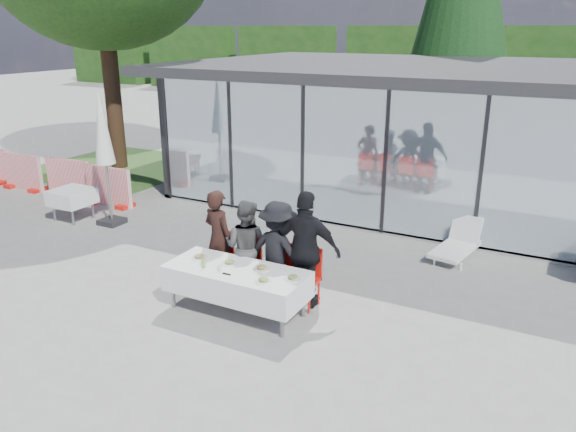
{
  "coord_description": "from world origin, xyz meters",
  "views": [
    {
      "loc": [
        4.58,
        -7.17,
        4.33
      ],
      "look_at": [
        0.18,
        1.2,
        1.13
      ],
      "focal_mm": 35.0,
      "sensor_mm": 36.0,
      "label": 1
    }
  ],
  "objects_px": {
    "market_umbrella": "(103,138)",
    "diner_chair_d": "(307,274)",
    "diner_chair_c": "(279,268)",
    "plate_b": "(230,262)",
    "diner_b": "(246,247)",
    "diner_d": "(306,250)",
    "lounger": "(458,243)",
    "diner_c": "(278,251)",
    "dining_table": "(237,281)",
    "diner_a": "(219,238)",
    "plate_c": "(262,268)",
    "spare_table_left": "(72,197)",
    "juice_bottle": "(204,263)",
    "construction_barriers": "(7,170)",
    "diner_chair_a": "(220,255)",
    "plate_extra": "(264,280)",
    "plate_a": "(199,257)",
    "diner_chair_b": "(247,261)",
    "plate_d": "(293,278)",
    "folded_eyeglasses": "(227,274)"
  },
  "relations": [
    {
      "from": "plate_d",
      "to": "market_umbrella",
      "type": "distance_m",
      "value": 6.31
    },
    {
      "from": "diner_a",
      "to": "spare_table_left",
      "type": "distance_m",
      "value": 5.22
    },
    {
      "from": "diner_c",
      "to": "spare_table_left",
      "type": "bearing_deg",
      "value": -5.86
    },
    {
      "from": "diner_chair_b",
      "to": "plate_a",
      "type": "distance_m",
      "value": 0.87
    },
    {
      "from": "diner_b",
      "to": "construction_barriers",
      "type": "bearing_deg",
      "value": -20.82
    },
    {
      "from": "diner_chair_b",
      "to": "spare_table_left",
      "type": "distance_m",
      "value": 5.75
    },
    {
      "from": "diner_b",
      "to": "lounger",
      "type": "distance_m",
      "value": 4.4
    },
    {
      "from": "folded_eyeglasses",
      "to": "juice_bottle",
      "type": "bearing_deg",
      "value": 173.19
    },
    {
      "from": "juice_bottle",
      "to": "lounger",
      "type": "bearing_deg",
      "value": 53.68
    },
    {
      "from": "diner_chair_a",
      "to": "plate_d",
      "type": "xyz_separation_m",
      "value": [
        1.78,
        -0.68,
        0.24
      ]
    },
    {
      "from": "plate_c",
      "to": "lounger",
      "type": "relative_size",
      "value": 0.18
    },
    {
      "from": "diner_b",
      "to": "plate_c",
      "type": "xyz_separation_m",
      "value": [
        0.63,
        -0.56,
        -0.04
      ]
    },
    {
      "from": "dining_table",
      "to": "market_umbrella",
      "type": "distance_m",
      "value": 5.54
    },
    {
      "from": "dining_table",
      "to": "diner_a",
      "type": "bearing_deg",
      "value": 138.66
    },
    {
      "from": "diner_chair_b",
      "to": "diner_c",
      "type": "xyz_separation_m",
      "value": [
        0.61,
        -0.02,
        0.31
      ]
    },
    {
      "from": "diner_b",
      "to": "diner_d",
      "type": "distance_m",
      "value": 1.13
    },
    {
      "from": "diner_c",
      "to": "plate_c",
      "type": "height_order",
      "value": "diner_c"
    },
    {
      "from": "diner_c",
      "to": "plate_a",
      "type": "height_order",
      "value": "diner_c"
    },
    {
      "from": "plate_a",
      "to": "juice_bottle",
      "type": "relative_size",
      "value": 1.74
    },
    {
      "from": "diner_c",
      "to": "diner_chair_d",
      "type": "height_order",
      "value": "diner_c"
    },
    {
      "from": "plate_extra",
      "to": "juice_bottle",
      "type": "relative_size",
      "value": 1.74
    },
    {
      "from": "plate_b",
      "to": "juice_bottle",
      "type": "xyz_separation_m",
      "value": [
        -0.28,
        -0.3,
        0.05
      ]
    },
    {
      "from": "dining_table",
      "to": "diner_chair_a",
      "type": "distance_m",
      "value": 1.12
    },
    {
      "from": "diner_a",
      "to": "spare_table_left",
      "type": "height_order",
      "value": "diner_a"
    },
    {
      "from": "juice_bottle",
      "to": "folded_eyeglasses",
      "type": "height_order",
      "value": "juice_bottle"
    },
    {
      "from": "construction_barriers",
      "to": "lounger",
      "type": "height_order",
      "value": "construction_barriers"
    },
    {
      "from": "diner_chair_b",
      "to": "juice_bottle",
      "type": "xyz_separation_m",
      "value": [
        -0.21,
        -0.94,
        0.29
      ]
    },
    {
      "from": "diner_chair_a",
      "to": "plate_extra",
      "type": "relative_size",
      "value": 3.73
    },
    {
      "from": "diner_chair_a",
      "to": "plate_c",
      "type": "xyz_separation_m",
      "value": [
        1.19,
        -0.58,
        0.24
      ]
    },
    {
      "from": "diner_chair_d",
      "to": "market_umbrella",
      "type": "distance_m",
      "value": 6.08
    },
    {
      "from": "plate_b",
      "to": "market_umbrella",
      "type": "xyz_separation_m",
      "value": [
        -4.66,
        2.11,
        1.23
      ]
    },
    {
      "from": "diner_chair_d",
      "to": "juice_bottle",
      "type": "height_order",
      "value": "diner_chair_d"
    },
    {
      "from": "diner_d",
      "to": "diner_chair_d",
      "type": "xyz_separation_m",
      "value": [
        0.0,
        0.02,
        -0.43
      ]
    },
    {
      "from": "diner_chair_d",
      "to": "diner_b",
      "type": "bearing_deg",
      "value": -178.85
    },
    {
      "from": "diner_a",
      "to": "diner_chair_a",
      "type": "height_order",
      "value": "diner_a"
    },
    {
      "from": "market_umbrella",
      "to": "diner_chair_d",
      "type": "bearing_deg",
      "value": -14.46
    },
    {
      "from": "diner_c",
      "to": "plate_extra",
      "type": "height_order",
      "value": "diner_c"
    },
    {
      "from": "dining_table",
      "to": "diner_chair_c",
      "type": "height_order",
      "value": "diner_chair_c"
    },
    {
      "from": "plate_extra",
      "to": "market_umbrella",
      "type": "relative_size",
      "value": 0.09
    },
    {
      "from": "dining_table",
      "to": "plate_d",
      "type": "height_order",
      "value": "plate_d"
    },
    {
      "from": "plate_c",
      "to": "juice_bottle",
      "type": "bearing_deg",
      "value": -156.76
    },
    {
      "from": "juice_bottle",
      "to": "plate_c",
      "type": "bearing_deg",
      "value": 23.24
    },
    {
      "from": "juice_bottle",
      "to": "diner_a",
      "type": "bearing_deg",
      "value": 110.79
    },
    {
      "from": "diner_chair_c",
      "to": "plate_b",
      "type": "relative_size",
      "value": 3.73
    },
    {
      "from": "diner_chair_a",
      "to": "folded_eyeglasses",
      "type": "height_order",
      "value": "diner_chair_a"
    },
    {
      "from": "diner_c",
      "to": "spare_table_left",
      "type": "distance_m",
      "value": 6.35
    },
    {
      "from": "diner_chair_a",
      "to": "spare_table_left",
      "type": "relative_size",
      "value": 1.13
    },
    {
      "from": "construction_barriers",
      "to": "lounger",
      "type": "distance_m",
      "value": 12.56
    },
    {
      "from": "diner_chair_c",
      "to": "market_umbrella",
      "type": "relative_size",
      "value": 0.33
    },
    {
      "from": "market_umbrella",
      "to": "lounger",
      "type": "xyz_separation_m",
      "value": [
        7.46,
        1.79,
        -1.74
      ]
    }
  ]
}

